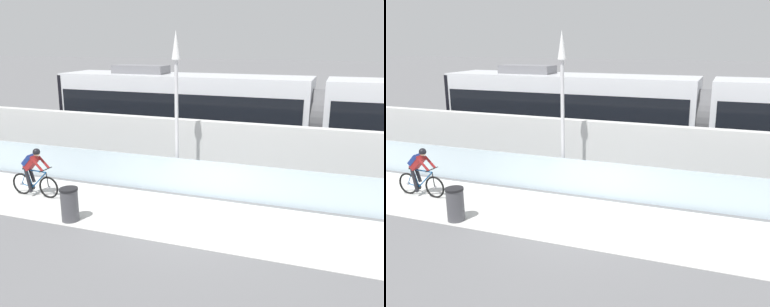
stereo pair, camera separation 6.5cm
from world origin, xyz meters
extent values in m
plane|color=slate|center=(0.00, 0.00, 0.00)|extent=(200.00, 200.00, 0.00)
cube|color=silver|center=(0.00, 0.00, 0.01)|extent=(32.00, 3.20, 0.01)
cube|color=silver|center=(0.00, 1.85, 0.59)|extent=(32.00, 0.05, 1.19)
cube|color=silver|center=(0.00, 3.65, 1.06)|extent=(32.00, 0.36, 2.13)
cube|color=#595654|center=(0.00, 6.13, 0.00)|extent=(32.00, 0.08, 0.01)
cube|color=#595654|center=(0.00, 7.57, 0.00)|extent=(32.00, 0.08, 0.01)
cube|color=silver|center=(-3.07, 6.85, 1.90)|extent=(11.00, 2.50, 3.10)
cube|color=black|center=(-3.07, 6.85, 2.25)|extent=(10.56, 2.54, 1.04)
cube|color=#19599E|center=(-3.07, 6.85, 0.53)|extent=(10.78, 2.53, 0.28)
cube|color=slate|center=(-5.05, 6.85, 3.63)|extent=(2.40, 1.10, 0.36)
cube|color=#232326|center=(-6.59, 6.85, 0.36)|extent=(1.40, 1.88, 0.20)
cylinder|color=black|center=(-6.59, 6.13, 0.30)|extent=(0.60, 0.10, 0.60)
cylinder|color=black|center=(-6.59, 7.57, 0.30)|extent=(0.60, 0.10, 0.60)
cube|color=#232326|center=(0.45, 6.85, 0.36)|extent=(1.40, 1.88, 0.20)
cylinder|color=black|center=(0.45, 6.13, 0.30)|extent=(0.60, 0.10, 0.60)
cylinder|color=black|center=(0.45, 7.57, 0.30)|extent=(0.60, 0.10, 0.60)
cube|color=black|center=(-8.52, 6.85, 1.90)|extent=(0.16, 2.54, 2.94)
cube|color=#232326|center=(4.91, 6.85, 0.36)|extent=(1.40, 1.88, 0.20)
cylinder|color=black|center=(4.91, 6.13, 0.30)|extent=(0.60, 0.10, 0.60)
cylinder|color=black|center=(4.91, 7.57, 0.30)|extent=(0.60, 0.10, 0.60)
cylinder|color=#59595B|center=(2.68, 6.85, 1.90)|extent=(0.60, 2.30, 2.30)
torus|color=black|center=(-4.99, 0.00, 0.36)|extent=(0.72, 0.06, 0.72)
cylinder|color=#99999E|center=(-4.99, 0.00, 0.36)|extent=(0.07, 0.10, 0.07)
torus|color=black|center=(-6.04, 0.00, 0.36)|extent=(0.72, 0.06, 0.72)
cylinder|color=#99999E|center=(-6.04, 0.00, 0.36)|extent=(0.07, 0.10, 0.07)
cylinder|color=#144C8C|center=(-5.33, 0.00, 0.57)|extent=(0.60, 0.04, 0.58)
cylinder|color=#144C8C|center=(-5.70, 0.00, 0.59)|extent=(0.22, 0.04, 0.59)
cylinder|color=#144C8C|center=(-5.42, 0.00, 0.86)|extent=(0.76, 0.04, 0.07)
cylinder|color=#144C8C|center=(-5.83, 0.00, 0.33)|extent=(0.43, 0.03, 0.09)
cylinder|color=#144C8C|center=(-5.92, 0.00, 0.62)|extent=(0.27, 0.02, 0.53)
cylinder|color=black|center=(-5.01, 0.00, 0.60)|extent=(0.08, 0.03, 0.49)
cube|color=black|center=(-5.79, 0.00, 0.90)|extent=(0.24, 0.10, 0.05)
cylinder|color=black|center=(-5.04, 0.00, 0.95)|extent=(0.03, 0.58, 0.03)
cylinder|color=#262628|center=(-5.61, 0.00, 0.30)|extent=(0.18, 0.02, 0.18)
cube|color=maroon|center=(-5.57, 0.00, 1.11)|extent=(0.50, 0.28, 0.51)
cube|color=navy|center=(-5.67, 0.00, 1.21)|extent=(0.38, 0.30, 0.38)
sphere|color=tan|center=(-5.33, 0.00, 1.46)|extent=(0.20, 0.20, 0.20)
sphere|color=black|center=(-5.33, 0.00, 1.49)|extent=(0.23, 0.23, 0.23)
cylinder|color=maroon|center=(-5.22, -0.16, 1.12)|extent=(0.41, 0.08, 0.41)
cylinder|color=maroon|center=(-5.22, 0.16, 1.12)|extent=(0.41, 0.08, 0.41)
cylinder|color=black|center=(-5.68, -0.09, 0.55)|extent=(0.25, 0.11, 0.79)
cylinder|color=black|center=(-5.68, 0.09, 0.69)|extent=(0.25, 0.11, 0.52)
cylinder|color=gray|center=(-1.45, 2.15, 0.10)|extent=(0.24, 0.24, 0.20)
cylinder|color=silver|center=(-1.45, 2.15, 2.20)|extent=(0.12, 0.12, 4.20)
cone|color=white|center=(-1.45, 2.15, 4.75)|extent=(0.28, 0.28, 0.90)
cylinder|color=#47474C|center=(-3.29, -1.25, 0.45)|extent=(0.48, 0.48, 0.90)
cylinder|color=black|center=(-3.29, -1.25, 0.93)|extent=(0.51, 0.51, 0.06)
camera|label=1|loc=(3.62, -10.37, 4.88)|focal=39.58mm
camera|label=2|loc=(3.68, -10.35, 4.88)|focal=39.58mm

